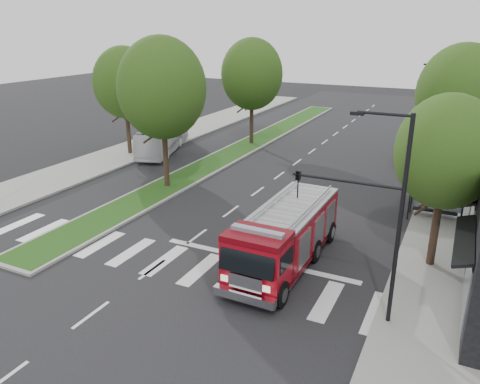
# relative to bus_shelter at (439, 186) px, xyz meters

# --- Properties ---
(ground) EXTENTS (140.00, 140.00, 0.00)m
(ground) POSITION_rel_bus_shelter_xyz_m (-11.20, -8.15, -2.04)
(ground) COLOR black
(ground) RESTS_ON ground
(sidewalk_right) EXTENTS (5.00, 80.00, 0.15)m
(sidewalk_right) POSITION_rel_bus_shelter_xyz_m (1.30, 1.85, -1.96)
(sidewalk_right) COLOR gray
(sidewalk_right) RESTS_ON ground
(sidewalk_left) EXTENTS (5.00, 80.00, 0.15)m
(sidewalk_left) POSITION_rel_bus_shelter_xyz_m (-25.70, 1.85, -1.96)
(sidewalk_left) COLOR gray
(sidewalk_left) RESTS_ON ground
(median) EXTENTS (3.00, 50.00, 0.15)m
(median) POSITION_rel_bus_shelter_xyz_m (-17.20, 9.85, -1.96)
(median) COLOR gray
(median) RESTS_ON ground
(bus_shelter) EXTENTS (3.20, 1.60, 2.61)m
(bus_shelter) POSITION_rel_bus_shelter_xyz_m (0.00, 0.00, 0.00)
(bus_shelter) COLOR black
(bus_shelter) RESTS_ON ground
(tree_right_near) EXTENTS (4.40, 4.40, 8.05)m
(tree_right_near) POSITION_rel_bus_shelter_xyz_m (0.30, -6.15, 3.47)
(tree_right_near) COLOR black
(tree_right_near) RESTS_ON ground
(tree_right_mid) EXTENTS (5.60, 5.60, 9.72)m
(tree_right_mid) POSITION_rel_bus_shelter_xyz_m (0.30, 5.85, 4.45)
(tree_right_mid) COLOR black
(tree_right_mid) RESTS_ON ground
(tree_right_far) EXTENTS (5.00, 5.00, 8.73)m
(tree_right_far) POSITION_rel_bus_shelter_xyz_m (0.30, 15.85, 3.80)
(tree_right_far) COLOR black
(tree_right_far) RESTS_ON ground
(tree_median_near) EXTENTS (5.80, 5.80, 10.16)m
(tree_median_near) POSITION_rel_bus_shelter_xyz_m (-17.20, -2.15, 4.77)
(tree_median_near) COLOR black
(tree_median_near) RESTS_ON ground
(tree_median_far) EXTENTS (5.60, 5.60, 9.72)m
(tree_median_far) POSITION_rel_bus_shelter_xyz_m (-17.20, 11.85, 4.45)
(tree_median_far) COLOR black
(tree_median_far) RESTS_ON ground
(tree_left_mid) EXTENTS (5.20, 5.20, 9.16)m
(tree_left_mid) POSITION_rel_bus_shelter_xyz_m (-25.20, 3.85, 4.12)
(tree_left_mid) COLOR black
(tree_left_mid) RESTS_ON ground
(streetlight_right_near) EXTENTS (4.08, 0.22, 8.00)m
(streetlight_right_near) POSITION_rel_bus_shelter_xyz_m (-1.59, -11.65, 2.63)
(streetlight_right_near) COLOR black
(streetlight_right_near) RESTS_ON ground
(streetlight_right_far) EXTENTS (2.11, 0.20, 8.00)m
(streetlight_right_far) POSITION_rel_bus_shelter_xyz_m (-0.85, 11.85, 2.44)
(streetlight_right_far) COLOR black
(streetlight_right_far) RESTS_ON ground
(fire_engine) EXTENTS (2.81, 8.80, 3.04)m
(fire_engine) POSITION_rel_bus_shelter_xyz_m (-5.91, -8.96, -0.58)
(fire_engine) COLOR #65050D
(fire_engine) RESTS_ON ground
(city_bus) EXTENTS (5.20, 9.81, 2.67)m
(city_bus) POSITION_rel_bus_shelter_xyz_m (-23.20, 6.08, -0.70)
(city_bus) COLOR silver
(city_bus) RESTS_ON ground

